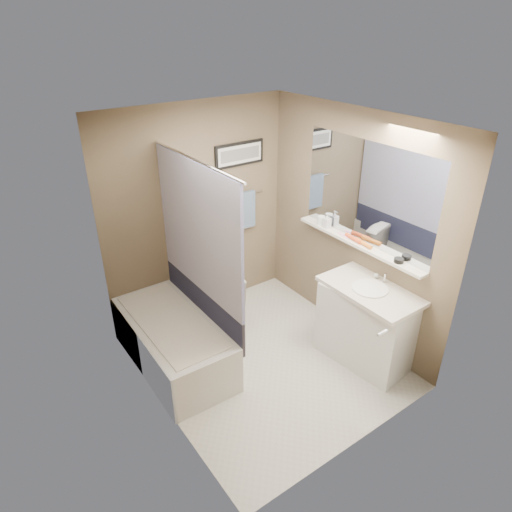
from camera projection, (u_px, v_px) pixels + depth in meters
ground at (265, 361)px, 4.67m from camera, size 2.50×2.50×0.00m
ceiling at (267, 124)px, 3.55m from camera, size 2.20×2.50×0.04m
wall_back at (199, 214)px, 4.99m from camera, size 2.20×0.04×2.40m
wall_front at (369, 324)px, 3.22m from camera, size 2.20×0.04×2.40m
wall_left at (155, 296)px, 3.55m from camera, size 0.04×2.50×2.40m
wall_right at (350, 228)px, 4.66m from camera, size 0.04×2.50×2.40m
tile_surround at (132, 290)px, 4.00m from camera, size 0.02×1.55×2.00m
curtain_rod at (194, 159)px, 3.86m from camera, size 0.02×1.55×0.02m
curtain_upper at (198, 229)px, 4.16m from camera, size 0.03×1.45×1.28m
curtain_lower at (203, 304)px, 4.55m from camera, size 0.03×1.45×0.36m
mirror at (367, 194)px, 4.36m from camera, size 0.02×1.60×1.00m
shelf at (357, 244)px, 4.58m from camera, size 0.12×1.60×0.03m
towel_bar at (241, 196)px, 5.21m from camera, size 0.60×0.02×0.02m
towel at (242, 211)px, 5.28m from camera, size 0.34×0.05×0.44m
art_frame at (239, 154)px, 5.00m from camera, size 0.62×0.02×0.26m
art_mat at (240, 154)px, 4.99m from camera, size 0.56×0.00×0.20m
art_image at (240, 154)px, 4.99m from camera, size 0.50×0.00×0.13m
door at (415, 321)px, 3.59m from camera, size 0.80×0.02×2.00m
door_handle at (382, 333)px, 3.46m from camera, size 0.10×0.02×0.02m
bathtub at (173, 342)px, 4.54m from camera, size 0.74×1.52×0.50m
tub_rim at (171, 321)px, 4.42m from camera, size 0.56×1.36×0.02m
toilet at (219, 296)px, 5.09m from camera, size 0.54×0.77×0.71m
vanity at (366, 326)px, 4.53m from camera, size 0.60×0.95×0.80m
countertop at (370, 290)px, 4.32m from camera, size 0.54×0.96×0.04m
sink_basin at (370, 288)px, 4.30m from camera, size 0.34×0.34×0.01m
faucet_spout at (385, 278)px, 4.39m from camera, size 0.02×0.02×0.10m
faucet_knob at (377, 276)px, 4.47m from camera, size 0.05×0.05×0.05m
candle_bowl_near at (399, 260)px, 4.19m from camera, size 0.09×0.09×0.04m
hair_brush_front at (364, 243)px, 4.50m from camera, size 0.07×0.22×0.04m
hair_brush_back at (353, 238)px, 4.60m from camera, size 0.06×0.22×0.04m
pink_comb at (343, 235)px, 4.71m from camera, size 0.04×0.16×0.01m
glass_jar at (321, 220)px, 4.93m from camera, size 0.08×0.08×0.10m
soap_bottle at (327, 220)px, 4.85m from camera, size 0.07×0.08×0.16m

